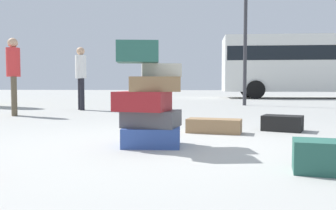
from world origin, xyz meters
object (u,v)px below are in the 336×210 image
object	(u,v)px
person_bearded_onlooker	(13,69)
parked_bus	(306,63)
person_tourist_with_camera	(81,72)
suitcase_tower	(149,103)
suitcase_black_foreground_near	(282,123)
suitcase_brown_white_trunk	(214,126)

from	to	relation	value
person_bearded_onlooker	parked_bus	world-z (taller)	parked_bus
person_tourist_with_camera	parked_bus	size ratio (longest dim) A/B	0.20
suitcase_tower	parked_bus	size ratio (longest dim) A/B	0.14
suitcase_tower	person_bearded_onlooker	size ratio (longest dim) A/B	0.67
suitcase_tower	person_tourist_with_camera	distance (m)	6.14
suitcase_tower	suitcase_black_foreground_near	distance (m)	2.42
suitcase_tower	parked_bus	xyz separation A→B (m)	(5.89, 14.88, 1.33)
suitcase_brown_white_trunk	person_bearded_onlooker	xyz separation A→B (m)	(-4.42, 2.40, 0.95)
suitcase_brown_white_trunk	suitcase_black_foreground_near	bearing A→B (deg)	29.26
suitcase_tower	suitcase_brown_white_trunk	bearing A→B (deg)	57.47
person_tourist_with_camera	parked_bus	world-z (taller)	parked_bus
suitcase_black_foreground_near	person_bearded_onlooker	world-z (taller)	person_bearded_onlooker
parked_bus	person_tourist_with_camera	bearing A→B (deg)	-133.43
suitcase_tower	person_tourist_with_camera	size ratio (longest dim) A/B	0.68
person_tourist_with_camera	suitcase_black_foreground_near	bearing A→B (deg)	15.11
suitcase_brown_white_trunk	person_tourist_with_camera	distance (m)	5.60
parked_bus	suitcase_tower	bearing A→B (deg)	-112.50
suitcase_tower	suitcase_black_foreground_near	xyz separation A→B (m)	(1.82, 1.55, -0.38)
suitcase_brown_white_trunk	person_bearded_onlooker	distance (m)	5.12
suitcase_brown_white_trunk	suitcase_tower	bearing A→B (deg)	-111.39
person_bearded_onlooker	parked_bus	bearing A→B (deg)	108.34
suitcase_brown_white_trunk	parked_bus	distance (m)	14.70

